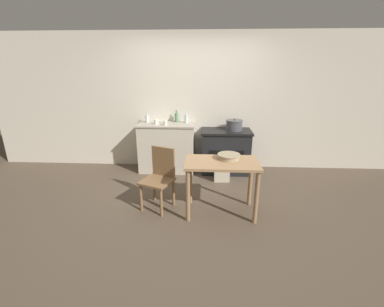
{
  "coord_description": "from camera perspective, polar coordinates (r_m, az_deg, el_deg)",
  "views": [
    {
      "loc": [
        0.21,
        -3.38,
        1.91
      ],
      "look_at": [
        0.0,
        0.53,
        0.6
      ],
      "focal_mm": 24.0,
      "sensor_mm": 36.0,
      "label": 1
    }
  ],
  "objects": [
    {
      "name": "mixing_bowl_large",
      "position": [
        3.46,
        8.19,
        -0.6
      ],
      "size": [
        0.31,
        0.31,
        0.07
      ],
      "color": "tan",
      "rests_on": "work_table"
    },
    {
      "name": "ground_plane",
      "position": [
        3.89,
        -0.42,
        -10.93
      ],
      "size": [
        14.0,
        14.0,
        0.0
      ],
      "primitive_type": "plane",
      "color": "brown"
    },
    {
      "name": "flour_sack",
      "position": [
        4.56,
        6.68,
        -3.57
      ],
      "size": [
        0.27,
        0.19,
        0.42
      ],
      "primitive_type": "cube",
      "color": "beige",
      "rests_on": "ground_plane"
    },
    {
      "name": "cup_center_left",
      "position": [
        4.8,
        -7.98,
        6.99
      ],
      "size": [
        0.08,
        0.08,
        0.09
      ],
      "primitive_type": "cylinder",
      "color": "silver",
      "rests_on": "counter_cabinet"
    },
    {
      "name": "stove",
      "position": [
        4.91,
        7.43,
        0.54
      ],
      "size": [
        0.92,
        0.58,
        0.82
      ],
      "color": "black",
      "rests_on": "ground_plane"
    },
    {
      "name": "chair",
      "position": [
        3.65,
        -7.22,
        -5.1
      ],
      "size": [
        0.52,
        0.52,
        0.86
      ],
      "rotation": [
        0.0,
        0.0,
        -0.4
      ],
      "color": "olive",
      "rests_on": "ground_plane"
    },
    {
      "name": "stock_pot",
      "position": [
        4.8,
        9.36,
        6.23
      ],
      "size": [
        0.31,
        0.31,
        0.22
      ],
      "color": "#4C4C51",
      "rests_on": "stove"
    },
    {
      "name": "cup_center",
      "position": [
        4.71,
        -5.97,
        6.76
      ],
      "size": [
        0.07,
        0.07,
        0.08
      ],
      "primitive_type": "cylinder",
      "color": "silver",
      "rests_on": "counter_cabinet"
    },
    {
      "name": "bottle_far_left",
      "position": [
        4.87,
        -1.25,
        7.73
      ],
      "size": [
        0.07,
        0.07,
        0.2
      ],
      "color": "silver",
      "rests_on": "counter_cabinet"
    },
    {
      "name": "work_table",
      "position": [
        3.42,
        6.59,
        -3.96
      ],
      "size": [
        0.96,
        0.56,
        0.75
      ],
      "color": "#A87F56",
      "rests_on": "ground_plane"
    },
    {
      "name": "bottle_mid_left",
      "position": [
        5.0,
        -9.94,
        7.6
      ],
      "size": [
        0.07,
        0.07,
        0.17
      ],
      "color": "silver",
      "rests_on": "counter_cabinet"
    },
    {
      "name": "counter_cabinet",
      "position": [
        4.95,
        -5.57,
        1.4
      ],
      "size": [
        1.06,
        0.54,
        0.92
      ],
      "color": "beige",
      "rests_on": "ground_plane"
    },
    {
      "name": "wall_back",
      "position": [
        5.01,
        0.65,
        11.21
      ],
      "size": [
        8.0,
        0.07,
        2.55
      ],
      "color": "beige",
      "rests_on": "ground_plane"
    },
    {
      "name": "bottle_left",
      "position": [
        4.95,
        -3.47,
        8.0
      ],
      "size": [
        0.07,
        0.07,
        0.23
      ],
      "color": "#517F5B",
      "rests_on": "counter_cabinet"
    }
  ]
}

